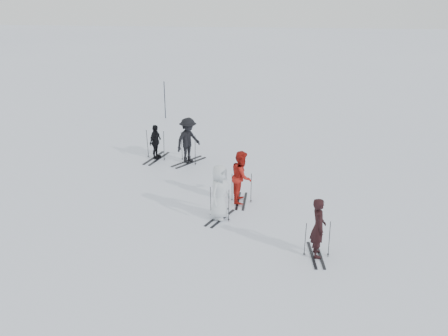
% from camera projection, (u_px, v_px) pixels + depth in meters
% --- Properties ---
extents(ground, '(120.00, 120.00, 0.00)m').
position_uv_depth(ground, '(221.00, 204.00, 17.76)').
color(ground, silver).
rests_on(ground, ground).
extents(skier_near_dark, '(0.48, 0.69, 1.80)m').
position_uv_depth(skier_near_dark, '(318.00, 228.00, 14.24)').
color(skier_near_dark, black).
rests_on(skier_near_dark, ground).
extents(skier_red, '(0.74, 0.94, 1.89)m').
position_uv_depth(skier_red, '(242.00, 177.00, 17.65)').
color(skier_red, '#A51912').
rests_on(skier_red, ground).
extents(skier_grey, '(0.92, 1.08, 1.88)m').
position_uv_depth(skier_grey, '(220.00, 193.00, 16.43)').
color(skier_grey, silver).
rests_on(skier_grey, ground).
extents(skier_uphill_left, '(0.61, 0.96, 1.52)m').
position_uv_depth(skier_uphill_left, '(155.00, 142.00, 21.82)').
color(skier_uphill_left, black).
rests_on(skier_uphill_left, ground).
extents(skier_uphill_far, '(1.34, 1.46, 1.97)m').
position_uv_depth(skier_uphill_far, '(188.00, 141.00, 21.31)').
color(skier_uphill_far, black).
rests_on(skier_uphill_far, ground).
extents(skis_near_dark, '(1.61, 0.95, 1.13)m').
position_uv_depth(skis_near_dark, '(317.00, 239.00, 14.37)').
color(skis_near_dark, black).
rests_on(skis_near_dark, ground).
extents(skis_red, '(1.56, 0.85, 1.12)m').
position_uv_depth(skis_red, '(242.00, 187.00, 17.79)').
color(skis_red, black).
rests_on(skis_red, ground).
extents(skis_grey, '(1.76, 1.40, 1.14)m').
position_uv_depth(skis_grey, '(220.00, 203.00, 16.57)').
color(skis_grey, black).
rests_on(skis_grey, ground).
extents(skis_uphill_left, '(2.04, 1.46, 1.34)m').
position_uv_depth(skis_uphill_left, '(156.00, 144.00, 21.85)').
color(skis_uphill_left, black).
rests_on(skis_uphill_left, ground).
extents(skis_uphill_far, '(2.07, 1.89, 1.35)m').
position_uv_depth(skis_uphill_far, '(188.00, 148.00, 21.42)').
color(skis_uphill_far, black).
rests_on(skis_uphill_far, ground).
extents(piste_marker, '(0.06, 0.06, 2.09)m').
position_uv_depth(piste_marker, '(165.00, 100.00, 27.78)').
color(piste_marker, black).
rests_on(piste_marker, ground).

